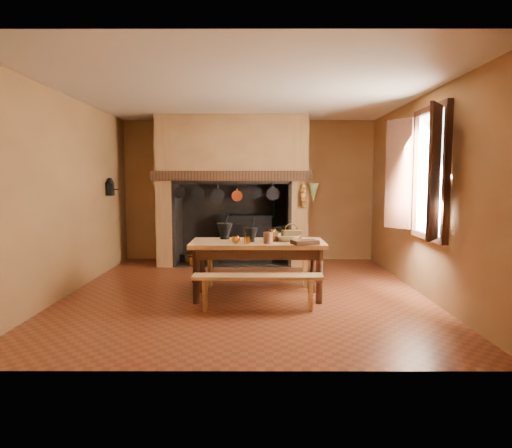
{
  "coord_description": "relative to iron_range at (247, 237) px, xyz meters",
  "views": [
    {
      "loc": [
        0.16,
        -6.47,
        1.61
      ],
      "look_at": [
        0.15,
        0.3,
        0.96
      ],
      "focal_mm": 32.0,
      "sensor_mm": 36.0,
      "label": 1
    }
  ],
  "objects": [
    {
      "name": "floor",
      "position": [
        0.04,
        -2.45,
        -0.48
      ],
      "size": [
        5.5,
        5.5,
        0.0
      ],
      "primitive_type": "plane",
      "color": "brown",
      "rests_on": "ground"
    },
    {
      "name": "ceiling",
      "position": [
        0.04,
        -2.45,
        2.32
      ],
      "size": [
        5.5,
        5.5,
        0.0
      ],
      "primitive_type": "plane",
      "rotation": [
        3.14,
        0.0,
        0.0
      ],
      "color": "silver",
      "rests_on": "back_wall"
    },
    {
      "name": "back_wall",
      "position": [
        0.04,
        0.3,
        0.92
      ],
      "size": [
        5.0,
        0.02,
        2.8
      ],
      "primitive_type": "cube",
      "color": "#9A6D3D",
      "rests_on": "floor"
    },
    {
      "name": "wall_left",
      "position": [
        -2.46,
        -2.45,
        0.92
      ],
      "size": [
        0.02,
        5.5,
        2.8
      ],
      "primitive_type": "cube",
      "color": "#9A6D3D",
      "rests_on": "floor"
    },
    {
      "name": "wall_right",
      "position": [
        2.54,
        -2.45,
        0.92
      ],
      "size": [
        0.02,
        5.5,
        2.8
      ],
      "primitive_type": "cube",
      "color": "#9A6D3D",
      "rests_on": "floor"
    },
    {
      "name": "wall_front",
      "position": [
        0.04,
        -5.2,
        0.92
      ],
      "size": [
        5.0,
        0.02,
        2.8
      ],
      "primitive_type": "cube",
      "color": "#9A6D3D",
      "rests_on": "floor"
    },
    {
      "name": "chimney_breast",
      "position": [
        -0.26,
        -0.14,
        1.33
      ],
      "size": [
        2.95,
        0.96,
        2.8
      ],
      "color": "#9A6D3D",
      "rests_on": "floor"
    },
    {
      "name": "iron_range",
      "position": [
        0.0,
        0.0,
        0.0
      ],
      "size": [
        1.12,
        0.55,
        1.6
      ],
      "color": "black",
      "rests_on": "floor"
    },
    {
      "name": "hearth_pans",
      "position": [
        -1.01,
        -0.23,
        -0.39
      ],
      "size": [
        0.51,
        0.62,
        0.2
      ],
      "color": "#C3822D",
      "rests_on": "floor"
    },
    {
      "name": "hanging_pans",
      "position": [
        -0.3,
        -0.64,
        0.88
      ],
      "size": [
        1.92,
        0.29,
        0.27
      ],
      "color": "black",
      "rests_on": "chimney_breast"
    },
    {
      "name": "onion_string",
      "position": [
        1.04,
        -0.66,
        0.85
      ],
      "size": [
        0.12,
        0.1,
        0.46
      ],
      "primitive_type": null,
      "color": "#925D1B",
      "rests_on": "chimney_breast"
    },
    {
      "name": "herb_bunch",
      "position": [
        1.22,
        -0.66,
        0.9
      ],
      "size": [
        0.2,
        0.2,
        0.35
      ],
      "primitive_type": "cone",
      "rotation": [
        3.14,
        0.0,
        0.0
      ],
      "color": "#606731",
      "rests_on": "chimney_breast"
    },
    {
      "name": "window",
      "position": [
        2.39,
        -2.85,
        1.22
      ],
      "size": [
        0.39,
        1.75,
        1.76
      ],
      "color": "white",
      "rests_on": "wall_right"
    },
    {
      "name": "wall_coffee_mill",
      "position": [
        -2.38,
        -0.9,
        1.03
      ],
      "size": [
        0.23,
        0.16,
        0.31
      ],
      "color": "black",
      "rests_on": "wall_left"
    },
    {
      "name": "work_table",
      "position": [
        0.21,
        -2.77,
        0.18
      ],
      "size": [
        1.81,
        0.8,
        0.78
      ],
      "color": "tan",
      "rests_on": "floor"
    },
    {
      "name": "bench_front",
      "position": [
        0.21,
        -3.4,
        -0.15
      ],
      "size": [
        1.6,
        0.28,
        0.45
      ],
      "color": "tan",
      "rests_on": "floor"
    },
    {
      "name": "bench_back",
      "position": [
        0.21,
        -2.15,
        -0.11
      ],
      "size": [
        1.76,
        0.31,
        0.5
      ],
      "color": "tan",
      "rests_on": "floor"
    },
    {
      "name": "mortar_large",
      "position": [
        -0.25,
        -2.54,
        0.43
      ],
      "size": [
        0.22,
        0.22,
        0.38
      ],
      "rotation": [
        0.0,
        0.0,
        -0.3
      ],
      "color": "black",
      "rests_on": "work_table"
    },
    {
      "name": "mortar_small",
      "position": [
        0.12,
        -2.84,
        0.41
      ],
      "size": [
        0.19,
        0.19,
        0.33
      ],
      "rotation": [
        0.0,
        0.0,
        -0.38
      ],
      "color": "black",
      "rests_on": "work_table"
    },
    {
      "name": "coffee_grinder",
      "position": [
        0.42,
        -2.76,
        0.38
      ],
      "size": [
        0.19,
        0.16,
        0.2
      ],
      "rotation": [
        0.0,
        0.0,
        0.25
      ],
      "color": "#32190F",
      "rests_on": "work_table"
    },
    {
      "name": "brass_mug_a",
      "position": [
        0.08,
        -3.01,
        0.35
      ],
      "size": [
        0.11,
        0.11,
        0.1
      ],
      "primitive_type": "cylinder",
      "rotation": [
        0.0,
        0.0,
        0.41
      ],
      "color": "#C3822D",
      "rests_on": "work_table"
    },
    {
      "name": "brass_mug_b",
      "position": [
        0.53,
        -2.46,
        0.35
      ],
      "size": [
        0.1,
        0.1,
        0.1
      ],
      "primitive_type": "cylinder",
      "rotation": [
        0.0,
        0.0,
        -0.19
      ],
      "color": "#C3822D",
      "rests_on": "work_table"
    },
    {
      "name": "mixing_bowl",
      "position": [
        0.63,
        -2.73,
        0.34
      ],
      "size": [
        0.36,
        0.36,
        0.09
      ],
      "primitive_type": "imported",
      "rotation": [
        0.0,
        0.0,
        -0.04
      ],
      "color": "beige",
      "rests_on": "work_table"
    },
    {
      "name": "stoneware_crock",
      "position": [
        0.35,
        -3.0,
        0.37
      ],
      "size": [
        0.14,
        0.14,
        0.15
      ],
      "primitive_type": "cylinder",
      "rotation": [
        0.0,
        0.0,
        0.18
      ],
      "color": "#55321F",
      "rests_on": "work_table"
    },
    {
      "name": "glass_jar",
      "position": [
        0.42,
        -2.71,
        0.38
      ],
      "size": [
        0.09,
        0.09,
        0.16
      ],
      "primitive_type": "cylinder",
      "rotation": [
        0.0,
        0.0,
        0.03
      ],
      "color": "beige",
      "rests_on": "work_table"
    },
    {
      "name": "wicker_basket",
      "position": [
        0.68,
        -2.68,
        0.38
      ],
      "size": [
        0.28,
        0.22,
        0.24
      ],
      "rotation": [
        0.0,
        0.0,
        0.17
      ],
      "color": "#492E15",
      "rests_on": "work_table"
    },
    {
      "name": "wooden_tray",
      "position": [
        0.83,
        -3.06,
        0.33
      ],
      "size": [
        0.38,
        0.32,
        0.06
      ],
      "primitive_type": "cube",
      "rotation": [
        0.0,
        0.0,
        0.31
      ],
      "color": "#32190F",
      "rests_on": "work_table"
    },
    {
      "name": "brass_cup",
      "position": [
        -0.08,
        -2.98,
        0.34
      ],
      "size": [
        0.13,
        0.13,
        0.09
      ],
      "primitive_type": "imported",
      "rotation": [
        0.0,
        0.0,
        -0.19
      ],
      "color": "#C3822D",
      "rests_on": "work_table"
    }
  ]
}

